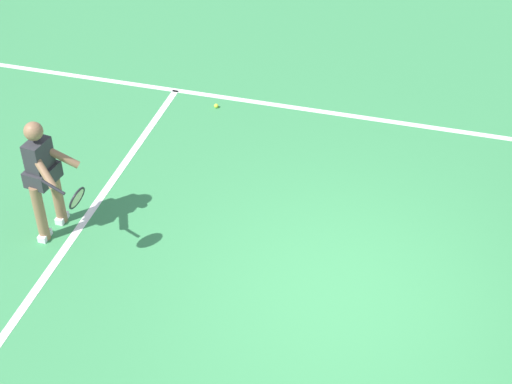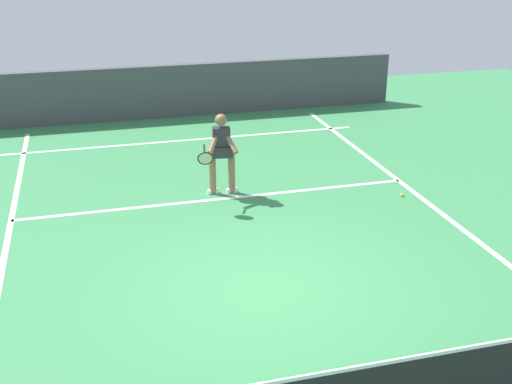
{
  "view_description": "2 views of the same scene",
  "coord_description": "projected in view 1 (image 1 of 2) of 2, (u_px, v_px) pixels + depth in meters",
  "views": [
    {
      "loc": [
        6.13,
        0.72,
        6.2
      ],
      "look_at": [
        -0.21,
        -1.04,
        1.05
      ],
      "focal_mm": 54.1,
      "sensor_mm": 36.0,
      "label": 1
    },
    {
      "loc": [
        2.24,
        7.6,
        4.69
      ],
      "look_at": [
        -0.21,
        -1.45,
        0.85
      ],
      "focal_mm": 45.49,
      "sensor_mm": 36.0,
      "label": 2
    }
  ],
  "objects": [
    {
      "name": "ground_plane",
      "position": [
        340.0,
        292.0,
        8.62
      ],
      "size": [
        24.8,
        24.8,
        0.0
      ],
      "primitive_type": "plane",
      "color": "#38844C"
    },
    {
      "name": "service_line_marking",
      "position": [
        71.0,
        240.0,
        9.32
      ],
      "size": [
        7.34,
        0.1,
        0.01
      ],
      "primitive_type": "cube",
      "color": "white",
      "rests_on": "ground"
    },
    {
      "name": "sideline_left_marking",
      "position": [
        386.0,
        121.0,
        11.41
      ],
      "size": [
        0.1,
        17.08,
        0.01
      ],
      "primitive_type": "cube",
      "color": "white",
      "rests_on": "ground"
    },
    {
      "name": "tennis_player",
      "position": [
        44.0,
        175.0,
        8.94
      ],
      "size": [
        0.86,
        0.91,
        1.55
      ],
      "color": "#8C6647",
      "rests_on": "ground"
    },
    {
      "name": "tennis_ball_near",
      "position": [
        216.0,
        106.0,
        11.68
      ],
      "size": [
        0.07,
        0.07,
        0.07
      ],
      "primitive_type": "sphere",
      "color": "#D1E533",
      "rests_on": "ground"
    }
  ]
}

